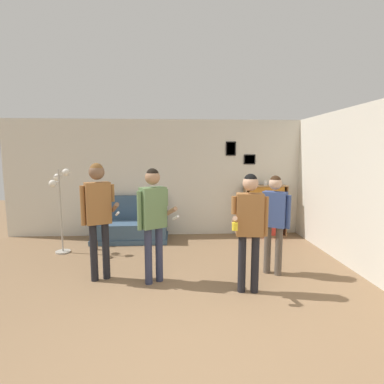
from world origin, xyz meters
TOP-DOWN VIEW (x-y plane):
  - ground_plane at (0.00, 0.00)m, footprint 20.00×20.00m
  - wall_back at (0.00, 4.42)m, footprint 8.02×0.08m
  - wall_right at (2.84, 2.19)m, footprint 0.06×6.79m
  - couch at (-1.12, 4.01)m, footprint 1.64×0.80m
  - bookshelf at (1.98, 4.20)m, footprint 0.98×0.30m
  - floor_lamp at (-2.33, 3.20)m, footprint 0.35×0.39m
  - person_player_foreground_left at (-1.28, 1.88)m, footprint 0.59×0.41m
  - person_player_foreground_center at (-0.45, 1.73)m, footprint 0.60×0.37m
  - person_watcher_holding_cup at (0.88, 1.34)m, footprint 0.54×0.40m
  - person_spectator_near_bookshelf at (1.43, 1.95)m, footprint 0.43×0.37m
  - bottle_on_floor at (-1.72, 3.33)m, footprint 0.06×0.06m
  - drinking_cup at (1.97, 4.20)m, footprint 0.07×0.07m

SIDE VIEW (x-z plane):
  - ground_plane at x=0.00m, z-range 0.00..0.00m
  - bottle_on_floor at x=-1.72m, z-range -0.03..0.24m
  - couch at x=-1.12m, z-range -0.17..0.79m
  - bookshelf at x=1.98m, z-range 0.00..1.19m
  - person_spectator_near_bookshelf at x=1.43m, z-range 0.17..1.76m
  - person_watcher_holding_cup at x=0.88m, z-range 0.19..1.85m
  - person_player_foreground_center at x=-0.45m, z-range 0.20..1.92m
  - person_player_foreground_left at x=-1.28m, z-range 0.22..2.01m
  - floor_lamp at x=-2.33m, z-range 0.30..1.94m
  - drinking_cup at x=1.97m, z-range 1.19..1.30m
  - wall_right at x=2.84m, z-range 0.00..2.70m
  - wall_back at x=0.00m, z-range 0.00..2.70m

